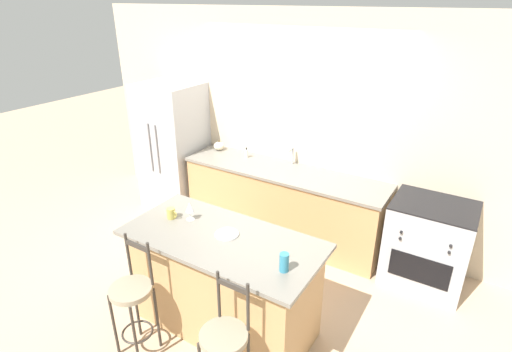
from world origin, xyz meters
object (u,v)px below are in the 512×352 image
(wine_glass, at_px, (190,208))
(pumpkin_decoration, at_px, (219,146))
(refrigerator, at_px, (174,146))
(bar_stool_near, at_px, (133,299))
(bar_stool_far, at_px, (225,346))
(oven_range, at_px, (428,244))
(soap_bottle, at_px, (246,154))
(tumbler_cup, at_px, (284,262))
(dinner_plate, at_px, (227,234))
(coffee_mug, at_px, (171,213))

(wine_glass, bearing_deg, pumpkin_decoration, 119.09)
(refrigerator, relative_size, bar_stool_near, 1.64)
(bar_stool_far, bearing_deg, oven_range, 67.01)
(refrigerator, relative_size, soap_bottle, 12.86)
(tumbler_cup, bearing_deg, refrigerator, 147.11)
(refrigerator, height_order, dinner_plate, refrigerator)
(oven_range, height_order, tumbler_cup, tumbler_cup)
(bar_stool_far, bearing_deg, wine_glass, 141.19)
(pumpkin_decoration, bearing_deg, dinner_plate, -51.68)
(bar_stool_near, xyz_separation_m, tumbler_cup, (1.11, 0.50, 0.48))
(oven_range, xyz_separation_m, coffee_mug, (-1.99, -1.62, 0.55))
(coffee_mug, bearing_deg, dinner_plate, 3.62)
(oven_range, xyz_separation_m, tumbler_cup, (-0.76, -1.76, 0.57))
(refrigerator, xyz_separation_m, bar_stool_near, (1.55, -2.22, -0.33))
(wine_glass, bearing_deg, coffee_mug, -155.26)
(dinner_plate, distance_m, coffee_mug, 0.59)
(tumbler_cup, bearing_deg, dinner_plate, 164.93)
(oven_range, relative_size, bar_stool_near, 0.86)
(refrigerator, bearing_deg, soap_bottle, 7.94)
(pumpkin_decoration, bearing_deg, tumbler_cup, -43.59)
(oven_range, height_order, pumpkin_decoration, pumpkin_decoration)
(bar_stool_far, height_order, soap_bottle, bar_stool_far)
(wine_glass, height_order, soap_bottle, wine_glass)
(coffee_mug, xyz_separation_m, soap_bottle, (-0.32, 1.74, -0.06))
(oven_range, bearing_deg, bar_stool_near, -129.68)
(pumpkin_decoration, xyz_separation_m, soap_bottle, (0.47, -0.05, 0.00))
(refrigerator, bearing_deg, bar_stool_near, -55.02)
(dinner_plate, bearing_deg, soap_bottle, 118.18)
(dinner_plate, xyz_separation_m, tumbler_cup, (0.64, -0.17, 0.07))
(pumpkin_decoration, height_order, soap_bottle, same)
(bar_stool_far, bearing_deg, refrigerator, 138.10)
(wine_glass, relative_size, pumpkin_decoration, 1.20)
(refrigerator, xyz_separation_m, tumbler_cup, (2.66, -1.72, 0.15))
(refrigerator, xyz_separation_m, coffee_mug, (1.44, -1.59, 0.13))
(bar_stool_near, xyz_separation_m, dinner_plate, (0.47, 0.67, 0.42))
(bar_stool_near, distance_m, tumbler_cup, 1.31)
(wine_glass, xyz_separation_m, coffee_mug, (-0.16, -0.07, -0.07))
(refrigerator, relative_size, wine_glass, 10.23)
(pumpkin_decoration, bearing_deg, bar_stool_far, -52.91)
(coffee_mug, bearing_deg, oven_range, 39.23)
(bar_stool_near, bearing_deg, pumpkin_decoration, 110.63)
(refrigerator, relative_size, coffee_mug, 15.97)
(bar_stool_far, height_order, wine_glass, wine_glass)
(refrigerator, height_order, soap_bottle, refrigerator)
(tumbler_cup, xyz_separation_m, pumpkin_decoration, (-2.02, 1.92, -0.08))
(bar_stool_far, distance_m, tumbler_cup, 0.72)
(bar_stool_near, height_order, wine_glass, wine_glass)
(wine_glass, distance_m, coffee_mug, 0.19)
(refrigerator, height_order, bar_stool_far, refrigerator)
(wine_glass, height_order, coffee_mug, wine_glass)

